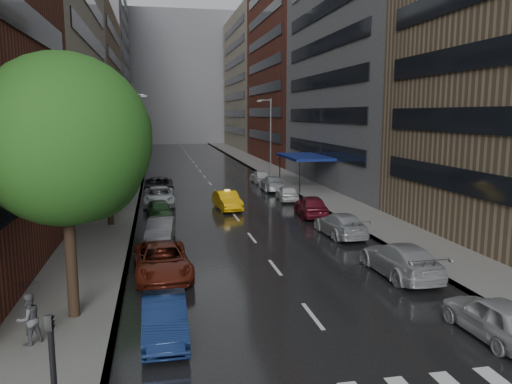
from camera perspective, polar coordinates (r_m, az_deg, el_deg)
ground at (r=15.76m, az=11.18°, el=-19.34°), size 220.00×220.00×0.00m
road at (r=63.44m, az=-6.25°, el=2.20°), size 14.00×140.00×0.01m
sidewalk_left at (r=63.29m, az=-14.39°, el=2.02°), size 4.00×140.00×0.15m
sidewalk_right at (r=64.84m, az=1.71°, el=2.46°), size 4.00×140.00×0.15m
buildings_left at (r=72.69m, az=-19.43°, el=15.24°), size 8.00×108.00×38.00m
buildings_right at (r=72.82m, az=5.30°, el=14.93°), size 8.05×109.10×36.00m
building_far at (r=131.16m, az=-9.08°, el=12.61°), size 40.00×14.00×32.00m
tree_near at (r=18.46m, az=-21.08°, el=5.55°), size 5.97×5.97×9.52m
tree_mid at (r=33.76m, az=-16.67°, el=6.36°), size 5.60×5.60×8.92m
tree_far at (r=42.48m, az=-15.59°, el=6.85°), size 5.59×5.59×8.91m
taxi at (r=38.89m, az=-3.30°, el=-0.97°), size 1.96×4.50×1.44m
parked_cars_left at (r=34.89m, az=-10.94°, el=-2.23°), size 2.83×35.33×1.59m
parked_cars_right at (r=35.14m, az=6.99°, el=-2.07°), size 2.32×42.75×1.59m
ped_black_umbrella at (r=17.69m, az=-24.64°, el=-11.86°), size 1.03×1.02×2.09m
traffic_light at (r=11.18m, az=-22.10°, el=-19.45°), size 0.18×0.15×3.45m
street_lamp_left at (r=42.90m, az=-14.31°, el=5.30°), size 1.74×0.22×9.00m
street_lamp_right at (r=59.31m, az=1.61°, el=6.52°), size 1.74×0.22×9.00m
awning at (r=50.09m, az=5.56°, el=4.01°), size 4.00×8.00×3.12m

